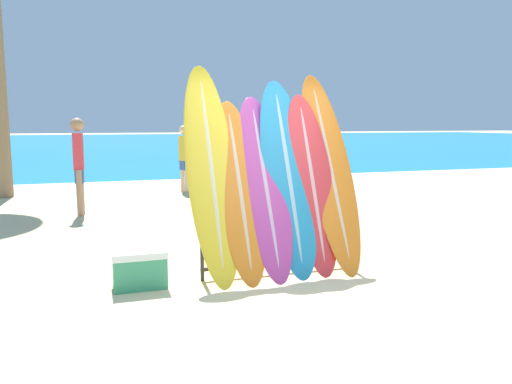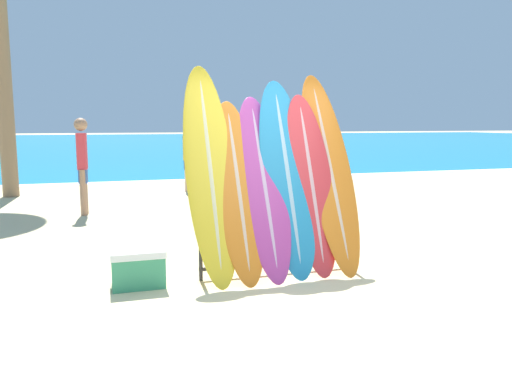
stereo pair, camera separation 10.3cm
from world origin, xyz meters
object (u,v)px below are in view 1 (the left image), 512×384
surfboard_slot_0 (211,170)px  surfboard_slot_3 (288,175)px  person_near_water (184,156)px  surfboard_slot_5 (330,169)px  person_mid_beach (79,163)px  surfboard_slot_2 (265,185)px  surfboard_slot_4 (312,182)px  surfboard_slot_1 (239,189)px  cooler_box (140,268)px  surfboard_rack (278,235)px

surfboard_slot_0 → surfboard_slot_3: bearing=-4.0°
surfboard_slot_3 → person_near_water: size_ratio=1.36×
surfboard_slot_5 → person_mid_beach: bearing=124.0°
person_near_water → person_mid_beach: person_mid_beach is taller
surfboard_slot_2 → surfboard_slot_4: 0.56m
surfboard_slot_1 → person_near_water: (0.57, 6.86, -0.09)m
surfboard_slot_0 → surfboard_slot_5: (1.41, -0.01, -0.03)m
surfboard_slot_0 → cooler_box: size_ratio=4.27×
surfboard_slot_0 → surfboard_slot_1: size_ratio=1.21×
surfboard_slot_2 → person_mid_beach: size_ratio=1.14×
surfboard_slot_2 → surfboard_slot_3: bearing=6.0°
surfboard_slot_2 → surfboard_slot_4: bearing=-1.1°
cooler_box → person_near_water: bearing=76.5°
surfboard_slot_1 → cooler_box: surfboard_slot_1 is taller
surfboard_slot_1 → surfboard_slot_2: (0.29, 0.01, 0.03)m
surfboard_slot_1 → surfboard_slot_3: size_ratio=0.89×
surfboard_slot_3 → surfboard_slot_5: bearing=5.5°
surfboard_slot_4 → person_near_water: bearing=92.4°
surfboard_slot_3 → surfboard_slot_1: bearing=-176.0°
surfboard_slot_4 → person_near_water: surfboard_slot_4 is taller
surfboard_slot_5 → surfboard_slot_3: bearing=-174.5°
surfboard_slot_4 → cooler_box: (-1.94, -0.06, -0.81)m
surfboard_slot_2 → cooler_box: 1.60m
person_near_water → person_mid_beach: (-2.34, -2.47, 0.08)m
surfboard_slot_1 → surfboard_slot_4: 0.86m
surfboard_slot_2 → person_mid_beach: bearing=115.2°
surfboard_slot_0 → surfboard_slot_4: size_ratio=1.16×
surfboard_rack → surfboard_slot_5: bearing=13.1°
surfboard_slot_5 → cooler_box: (-2.22, -0.15, -0.94)m
surfboard_slot_3 → surfboard_slot_5: 0.55m
surfboard_rack → cooler_box: 1.53m
surfboard_slot_2 → person_near_water: size_ratio=1.24×
person_near_water → cooler_box: size_ratio=2.94×
surfboard_slot_1 → surfboard_slot_3: (0.58, 0.04, 0.12)m
cooler_box → person_mid_beach: bearing=98.7°
surfboard_rack → surfboard_slot_1: surfboard_slot_1 is taller
surfboard_slot_2 → surfboard_slot_5: surfboard_slot_5 is taller
surfboard_rack → person_near_water: (0.14, 6.93, 0.45)m
surfboard_slot_2 → surfboard_slot_4: surfboard_slot_4 is taller
person_mid_beach → cooler_box: (0.68, -4.45, -0.77)m
person_mid_beach → surfboard_slot_4: bearing=35.0°
person_mid_beach → cooler_box: bearing=12.8°
surfboard_slot_0 → person_mid_beach: size_ratio=1.33×
surfboard_slot_0 → person_near_water: 6.82m
person_near_water → person_mid_beach: bearing=-68.4°
surfboard_slot_0 → surfboard_slot_1: surfboard_slot_0 is taller
surfboard_rack → surfboard_slot_3: 0.69m
surfboard_slot_0 → person_near_water: size_ratio=1.46×
surfboard_slot_3 → person_mid_beach: surfboard_slot_3 is taller
surfboard_slot_0 → surfboard_slot_1: 0.37m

